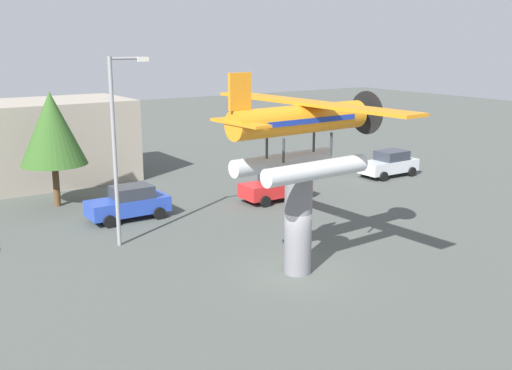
# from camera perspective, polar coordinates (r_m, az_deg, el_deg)

# --- Properties ---
(ground_plane) EXTENTS (140.00, 140.00, 0.00)m
(ground_plane) POSITION_cam_1_polar(r_m,az_deg,el_deg) (24.99, 3.87, -8.11)
(ground_plane) COLOR #4C514C
(display_pedestal) EXTENTS (1.10, 1.10, 4.04)m
(display_pedestal) POSITION_cam_1_polar(r_m,az_deg,el_deg) (24.32, 3.94, -3.68)
(display_pedestal) COLOR slate
(display_pedestal) RESTS_ON ground
(floatplane_monument) EXTENTS (6.96, 10.45, 4.00)m
(floatplane_monument) POSITION_cam_1_polar(r_m,az_deg,el_deg) (23.58, 4.33, 4.97)
(floatplane_monument) COLOR silver
(floatplane_monument) RESTS_ON display_pedestal
(car_mid_blue) EXTENTS (4.20, 2.02, 1.76)m
(car_mid_blue) POSITION_cam_1_polar(r_m,az_deg,el_deg) (32.47, -11.75, -1.63)
(car_mid_blue) COLOR #2847B7
(car_mid_blue) RESTS_ON ground
(car_far_red) EXTENTS (4.20, 2.02, 1.76)m
(car_far_red) POSITION_cam_1_polar(r_m,az_deg,el_deg) (35.55, 1.93, -0.04)
(car_far_red) COLOR red
(car_far_red) RESTS_ON ground
(car_distant_silver) EXTENTS (4.20, 2.02, 1.76)m
(car_distant_silver) POSITION_cam_1_polar(r_m,az_deg,el_deg) (42.75, 12.32, 1.96)
(car_distant_silver) COLOR silver
(car_distant_silver) RESTS_ON ground
(streetlight_primary) EXTENTS (1.84, 0.28, 8.46)m
(streetlight_primary) POSITION_cam_1_polar(r_m,az_deg,el_deg) (27.66, -12.75, 4.18)
(streetlight_primary) COLOR gray
(streetlight_primary) RESTS_ON ground
(storefront_building) EXTENTS (14.62, 6.44, 5.31)m
(storefront_building) POSITION_cam_1_polar(r_m,az_deg,el_deg) (41.74, -21.61, 3.53)
(storefront_building) COLOR #9E9384
(storefront_building) RESTS_ON ground
(tree_east) EXTENTS (3.64, 3.64, 6.42)m
(tree_east) POSITION_cam_1_polar(r_m,az_deg,el_deg) (35.43, -18.48, 5.00)
(tree_east) COLOR brown
(tree_east) RESTS_ON ground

